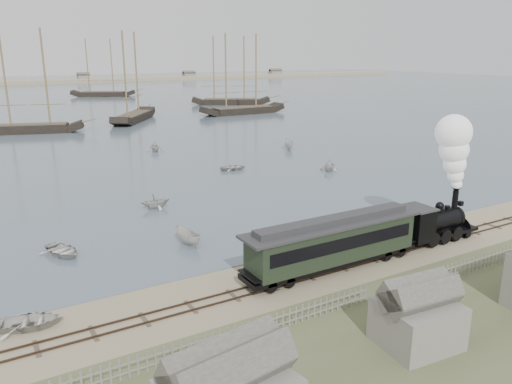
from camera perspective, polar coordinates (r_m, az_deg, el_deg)
ground at (r=36.81m, az=1.50°, el=-9.10°), size 600.00×600.00×0.00m
harbor_water at (r=199.71m, az=-25.61°, el=9.80°), size 600.00×336.00×0.06m
rail_track at (r=35.28m, az=3.24°, el=-10.20°), size 120.00×1.80×0.16m
picket_fence_west at (r=28.63m, az=-2.33°, el=-16.96°), size 19.00×0.10×1.20m
picket_fence_east at (r=39.82m, az=23.22°, el=-8.46°), size 15.00×0.10×1.20m
shed_mid at (r=29.90m, az=17.74°, el=-16.22°), size 4.00×3.50×3.60m
far_spit at (r=279.31m, az=-27.24°, el=10.87°), size 500.00×20.00×1.80m
locomotive at (r=44.46m, az=21.32°, el=0.64°), size 8.19×3.06×10.21m
passenger_coach at (r=36.74m, az=8.83°, el=-5.57°), size 14.54×2.80×3.53m
beached_dinghy at (r=32.63m, az=-24.52°, el=-13.31°), size 3.67×4.40×0.79m
rowboat_0 at (r=42.17m, az=-21.27°, el=-6.25°), size 4.42×3.80×0.77m
rowboat_1 at (r=51.74m, az=-11.43°, el=-1.00°), size 2.67×3.06×1.55m
rowboat_2 at (r=41.74m, az=-7.84°, el=-5.14°), size 3.37×1.64×1.25m
rowboat_3 at (r=67.40m, az=-2.59°, el=2.84°), size 3.09×3.91×0.73m
rowboat_4 at (r=67.53m, az=8.37°, el=3.06°), size 3.56×3.73×1.53m
rowboat_5 at (r=82.10m, az=3.75°, el=5.39°), size 3.85×2.84×1.40m
rowboat_7 at (r=81.73m, az=-11.49°, el=5.16°), size 3.48×3.11×1.66m
schooner_2 at (r=107.08m, az=-24.66°, el=11.46°), size 19.16×9.59×20.00m
schooner_3 at (r=118.66m, az=-14.04°, el=12.68°), size 16.09×20.19×20.00m
schooner_4 at (r=129.16m, az=-1.53°, el=13.34°), size 22.99×5.83×20.00m
schooner_5 at (r=152.74m, az=-2.94°, el=13.70°), size 23.40×15.28×20.00m
schooner_8 at (r=188.41m, az=-17.30°, el=13.42°), size 21.88×14.56×20.00m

